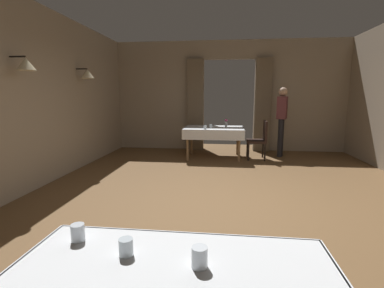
% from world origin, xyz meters
% --- Properties ---
extents(ground, '(10.08, 10.08, 0.00)m').
position_xyz_m(ground, '(0.00, 0.00, 0.00)').
color(ground, brown).
extents(wall_left, '(0.49, 8.40, 3.00)m').
position_xyz_m(wall_left, '(-3.20, 0.00, 1.51)').
color(wall_left, gray).
rests_on(wall_left, ground).
extents(wall_back, '(6.40, 0.27, 3.00)m').
position_xyz_m(wall_back, '(0.00, 4.18, 1.51)').
color(wall_back, gray).
rests_on(wall_back, ground).
extents(dining_table_mid, '(1.44, 1.05, 0.75)m').
position_xyz_m(dining_table_mid, '(-0.36, 3.05, 0.67)').
color(dining_table_mid, olive).
rests_on(dining_table_mid, ground).
extents(chair_mid_right, '(0.44, 0.44, 0.93)m').
position_xyz_m(chair_mid_right, '(0.74, 3.00, 0.52)').
color(chair_mid_right, black).
rests_on(chair_mid_right, ground).
extents(glass_near_a, '(0.07, 0.07, 0.09)m').
position_xyz_m(glass_near_a, '(-0.86, -2.48, 0.80)').
color(glass_near_a, silver).
rests_on(glass_near_a, dining_table_near).
extents(glass_near_c, '(0.07, 0.07, 0.08)m').
position_xyz_m(glass_near_c, '(-0.56, -2.58, 0.79)').
color(glass_near_c, silver).
rests_on(glass_near_c, dining_table_near).
extents(glass_near_d, '(0.07, 0.07, 0.10)m').
position_xyz_m(glass_near_d, '(-0.20, -2.64, 0.80)').
color(glass_near_d, silver).
rests_on(glass_near_d, dining_table_near).
extents(flower_vase_mid, '(0.07, 0.07, 0.20)m').
position_xyz_m(flower_vase_mid, '(-0.07, 3.24, 0.86)').
color(flower_vase_mid, silver).
rests_on(flower_vase_mid, dining_table_mid).
extents(glass_mid_b, '(0.07, 0.07, 0.09)m').
position_xyz_m(glass_mid_b, '(-0.55, 2.69, 0.79)').
color(glass_mid_b, silver).
rests_on(glass_mid_b, dining_table_mid).
extents(glass_mid_c, '(0.08, 0.08, 0.09)m').
position_xyz_m(glass_mid_c, '(-0.43, 2.93, 0.80)').
color(glass_mid_c, silver).
rests_on(glass_mid_c, dining_table_mid).
extents(plate_mid_d, '(0.19, 0.19, 0.01)m').
position_xyz_m(plate_mid_d, '(-0.70, 3.26, 0.76)').
color(plate_mid_d, white).
rests_on(plate_mid_d, dining_table_mid).
extents(person_waiter_by_doorway, '(0.32, 0.41, 1.72)m').
position_xyz_m(person_waiter_by_doorway, '(1.31, 3.40, 1.02)').
color(person_waiter_by_doorway, black).
rests_on(person_waiter_by_doorway, ground).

